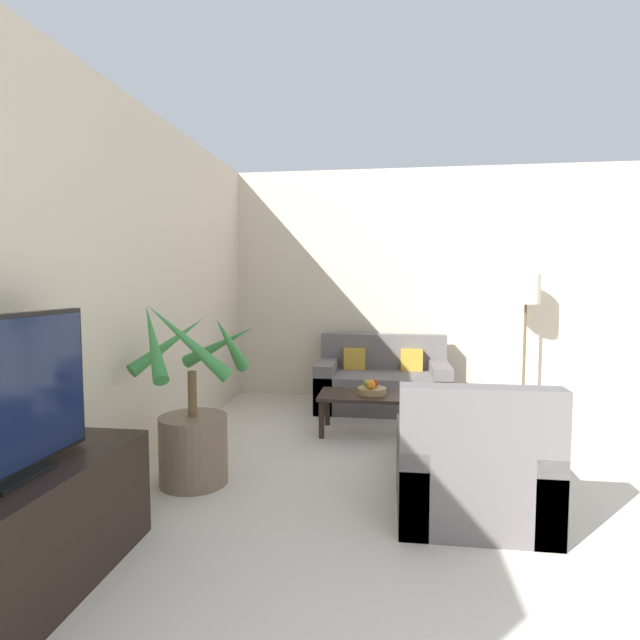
{
  "coord_description": "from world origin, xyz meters",
  "views": [
    {
      "loc": [
        -1.4,
        -0.11,
        1.39
      ],
      "look_at": [
        -2.09,
        4.9,
        1.0
      ],
      "focal_mm": 28.0,
      "sensor_mm": 36.0,
      "label": 1
    }
  ],
  "objects": [
    {
      "name": "floor_lamp",
      "position": [
        0.08,
        5.55,
        1.22
      ],
      "size": [
        0.29,
        0.29,
        1.47
      ],
      "color": "brown",
      "rests_on": "ground_plane"
    },
    {
      "name": "orange_fruit",
      "position": [
        -1.55,
        4.35,
        0.46
      ],
      "size": [
        0.08,
        0.08,
        0.08
      ],
      "color": "orange",
      "rests_on": "fruit_bowl"
    },
    {
      "name": "armchair",
      "position": [
        -0.91,
        2.84,
        0.26
      ],
      "size": [
        0.85,
        0.8,
        0.84
      ],
      "color": "#605B5B",
      "rests_on": "ground_plane"
    },
    {
      "name": "coffee_table",
      "position": [
        -1.57,
        4.4,
        0.31
      ],
      "size": [
        0.91,
        0.51,
        0.36
      ],
      "color": "black",
      "rests_on": "ground_plane"
    },
    {
      "name": "fruit_bowl",
      "position": [
        -1.54,
        4.4,
        0.39
      ],
      "size": [
        0.26,
        0.26,
        0.06
      ],
      "color": "#997A4C",
      "rests_on": "coffee_table"
    },
    {
      "name": "potted_palm",
      "position": [
        -2.72,
        3.1,
        0.42
      ],
      "size": [
        0.88,
        0.86,
        1.28
      ],
      "color": "brown",
      "rests_on": "ground_plane"
    },
    {
      "name": "apple_red",
      "position": [
        -1.52,
        4.46,
        0.45
      ],
      "size": [
        0.06,
        0.06,
        0.06
      ],
      "color": "red",
      "rests_on": "fruit_bowl"
    },
    {
      "name": "wall_back",
      "position": [
        0.0,
        5.87,
        1.35
      ],
      "size": [
        8.04,
        0.06,
        2.7
      ],
      "color": "beige",
      "rests_on": "ground_plane"
    },
    {
      "name": "sofa_loveseat",
      "position": [
        -1.46,
        5.34,
        0.27
      ],
      "size": [
        1.42,
        0.81,
        0.79
      ],
      "color": "#605B5B",
      "rests_on": "ground_plane"
    },
    {
      "name": "apple_green",
      "position": [
        -1.59,
        4.45,
        0.46
      ],
      "size": [
        0.07,
        0.07,
        0.07
      ],
      "color": "olive",
      "rests_on": "fruit_bowl"
    },
    {
      "name": "tv_console",
      "position": [
        -2.94,
        1.71,
        0.29
      ],
      "size": [
        0.45,
        1.46,
        0.57
      ],
      "color": "black",
      "rests_on": "ground_plane"
    },
    {
      "name": "wall_left",
      "position": [
        -3.25,
        2.92,
        1.35
      ],
      "size": [
        0.06,
        7.44,
        2.7
      ],
      "color": "beige",
      "rests_on": "ground_plane"
    },
    {
      "name": "television",
      "position": [
        -2.94,
        1.71,
        0.92
      ],
      "size": [
        0.18,
        0.92,
        0.69
      ],
      "color": "black",
      "rests_on": "tv_console"
    },
    {
      "name": "ottoman",
      "position": [
        -0.94,
        3.66,
        0.18
      ],
      "size": [
        0.65,
        0.52,
        0.36
      ],
      "color": "#605B5B",
      "rests_on": "ground_plane"
    }
  ]
}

